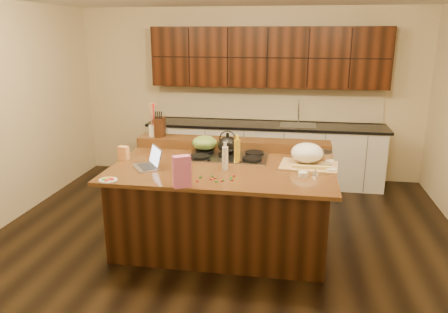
# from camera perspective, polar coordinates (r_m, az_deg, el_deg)

# --- Properties ---
(room) EXTENTS (5.52, 5.02, 2.72)m
(room) POSITION_cam_1_polar(r_m,az_deg,el_deg) (4.68, -0.10, 3.95)
(room) COLOR black
(room) RESTS_ON ground
(island) EXTENTS (2.40, 1.60, 0.92)m
(island) POSITION_cam_1_polar(r_m,az_deg,el_deg) (4.95, -0.10, -6.14)
(island) COLOR black
(island) RESTS_ON ground
(back_ledge) EXTENTS (2.40, 0.30, 0.12)m
(back_ledge) POSITION_cam_1_polar(r_m,az_deg,el_deg) (5.44, 1.14, 1.67)
(back_ledge) COLOR black
(back_ledge) RESTS_ON island
(cooktop) EXTENTS (0.92, 0.52, 0.05)m
(cooktop) POSITION_cam_1_polar(r_m,az_deg,el_deg) (5.07, 0.47, 0.07)
(cooktop) COLOR gray
(cooktop) RESTS_ON island
(back_counter) EXTENTS (3.70, 0.66, 2.40)m
(back_counter) POSITION_cam_1_polar(r_m,az_deg,el_deg) (6.89, 5.50, 4.70)
(back_counter) COLOR silver
(back_counter) RESTS_ON ground
(kettle) EXTENTS (0.28, 0.28, 0.20)m
(kettle) POSITION_cam_1_polar(r_m,az_deg,el_deg) (5.04, 0.47, 1.50)
(kettle) COLOR black
(kettle) RESTS_ON cooktop
(green_bowl) EXTENTS (0.37, 0.37, 0.17)m
(green_bowl) POSITION_cam_1_polar(r_m,az_deg,el_deg) (5.22, -2.56, 1.80)
(green_bowl) COLOR olive
(green_bowl) RESTS_ON cooktop
(laptop) EXTENTS (0.39, 0.41, 0.22)m
(laptop) POSITION_cam_1_polar(r_m,az_deg,el_deg) (4.75, -9.60, -0.73)
(laptop) COLOR #B7B7BC
(laptop) RESTS_ON island
(oil_bottle) EXTENTS (0.08, 0.08, 0.27)m
(oil_bottle) POSITION_cam_1_polar(r_m,az_deg,el_deg) (4.81, 1.72, 0.65)
(oil_bottle) COLOR gold
(oil_bottle) RESTS_ON island
(vinegar_bottle) EXTENTS (0.07, 0.07, 0.25)m
(vinegar_bottle) POSITION_cam_1_polar(r_m,az_deg,el_deg) (4.58, 0.15, -0.26)
(vinegar_bottle) COLOR silver
(vinegar_bottle) RESTS_ON island
(wooden_tray) EXTENTS (0.64, 0.51, 0.24)m
(wooden_tray) POSITION_cam_1_polar(r_m,az_deg,el_deg) (4.82, 10.86, 0.09)
(wooden_tray) COLOR tan
(wooden_tray) RESTS_ON island
(ramekin_a) EXTENTS (0.13, 0.13, 0.04)m
(ramekin_a) POSITION_cam_1_polar(r_m,az_deg,el_deg) (4.48, 10.26, -2.28)
(ramekin_a) COLOR white
(ramekin_a) RESTS_ON island
(ramekin_b) EXTENTS (0.12, 0.12, 0.04)m
(ramekin_b) POSITION_cam_1_polar(r_m,az_deg,el_deg) (4.65, 13.82, -1.82)
(ramekin_b) COLOR white
(ramekin_b) RESTS_ON island
(ramekin_c) EXTENTS (0.13, 0.13, 0.04)m
(ramekin_c) POSITION_cam_1_polar(r_m,az_deg,el_deg) (4.95, 13.58, -0.70)
(ramekin_c) COLOR white
(ramekin_c) RESTS_ON island
(strainer_bowl) EXTENTS (0.28, 0.28, 0.09)m
(strainer_bowl) POSITION_cam_1_polar(r_m,az_deg,el_deg) (5.06, 12.73, -0.03)
(strainer_bowl) COLOR #996B3F
(strainer_bowl) RESTS_ON island
(kitchen_timer) EXTENTS (0.10, 0.10, 0.07)m
(kitchen_timer) POSITION_cam_1_polar(r_m,az_deg,el_deg) (4.53, 11.84, -2.00)
(kitchen_timer) COLOR silver
(kitchen_timer) RESTS_ON island
(pink_bag) EXTENTS (0.18, 0.16, 0.30)m
(pink_bag) POSITION_cam_1_polar(r_m,az_deg,el_deg) (4.09, -5.53, -1.96)
(pink_bag) COLOR #CA5F90
(pink_bag) RESTS_ON island
(candy_plate) EXTENTS (0.23, 0.23, 0.01)m
(candy_plate) POSITION_cam_1_polar(r_m,az_deg,el_deg) (4.44, -14.91, -2.99)
(candy_plate) COLOR white
(candy_plate) RESTS_ON island
(package_box) EXTENTS (0.12, 0.09, 0.16)m
(package_box) POSITION_cam_1_polar(r_m,az_deg,el_deg) (5.08, -13.00, 0.42)
(package_box) COLOR #ECA053
(package_box) RESTS_ON island
(utensil_crock) EXTENTS (0.16, 0.16, 0.14)m
(utensil_crock) POSITION_cam_1_polar(r_m,az_deg,el_deg) (5.65, -9.18, 3.35)
(utensil_crock) COLOR white
(utensil_crock) RESTS_ON back_ledge
(knife_block) EXTENTS (0.15, 0.21, 0.24)m
(knife_block) POSITION_cam_1_polar(r_m,az_deg,el_deg) (5.61, -8.35, 3.83)
(knife_block) COLOR black
(knife_block) RESTS_ON back_ledge
(gumdrop_0) EXTENTS (0.02, 0.02, 0.02)m
(gumdrop_0) POSITION_cam_1_polar(r_m,az_deg,el_deg) (4.28, 1.13, -3.10)
(gumdrop_0) COLOR red
(gumdrop_0) RESTS_ON island
(gumdrop_1) EXTENTS (0.02, 0.02, 0.02)m
(gumdrop_1) POSITION_cam_1_polar(r_m,az_deg,el_deg) (4.23, -1.03, -3.30)
(gumdrop_1) COLOR #198C26
(gumdrop_1) RESTS_ON island
(gumdrop_2) EXTENTS (0.02, 0.02, 0.02)m
(gumdrop_2) POSITION_cam_1_polar(r_m,az_deg,el_deg) (4.40, 1.33, -2.53)
(gumdrop_2) COLOR red
(gumdrop_2) RESTS_ON island
(gumdrop_3) EXTENTS (0.02, 0.02, 0.02)m
(gumdrop_3) POSITION_cam_1_polar(r_m,az_deg,el_deg) (4.37, -3.12, -2.69)
(gumdrop_3) COLOR #198C26
(gumdrop_3) RESTS_ON island
(gumdrop_4) EXTENTS (0.02, 0.02, 0.02)m
(gumdrop_4) POSITION_cam_1_polar(r_m,az_deg,el_deg) (4.31, -1.68, -2.97)
(gumdrop_4) COLOR red
(gumdrop_4) RESTS_ON island
(gumdrop_5) EXTENTS (0.02, 0.02, 0.02)m
(gumdrop_5) POSITION_cam_1_polar(r_m,az_deg,el_deg) (4.39, -1.53, -2.56)
(gumdrop_5) COLOR #198C26
(gumdrop_5) RESTS_ON island
(gumdrop_6) EXTENTS (0.02, 0.02, 0.02)m
(gumdrop_6) POSITION_cam_1_polar(r_m,az_deg,el_deg) (4.46, -4.38, -2.34)
(gumdrop_6) COLOR red
(gumdrop_6) RESTS_ON island
(gumdrop_7) EXTENTS (0.02, 0.02, 0.02)m
(gumdrop_7) POSITION_cam_1_polar(r_m,az_deg,el_deg) (4.30, 0.93, -2.98)
(gumdrop_7) COLOR #198C26
(gumdrop_7) RESTS_ON island
(gumdrop_8) EXTENTS (0.02, 0.02, 0.02)m
(gumdrop_8) POSITION_cam_1_polar(r_m,az_deg,el_deg) (4.33, -1.18, -2.85)
(gumdrop_8) COLOR red
(gumdrop_8) RESTS_ON island
(gumdrop_9) EXTENTS (0.02, 0.02, 0.02)m
(gumdrop_9) POSITION_cam_1_polar(r_m,az_deg,el_deg) (4.27, -0.10, -3.12)
(gumdrop_9) COLOR #198C26
(gumdrop_9) RESTS_ON island
(gumdrop_10) EXTENTS (0.02, 0.02, 0.02)m
(gumdrop_10) POSITION_cam_1_polar(r_m,az_deg,el_deg) (4.26, -3.54, -3.22)
(gumdrop_10) COLOR red
(gumdrop_10) RESTS_ON island
(gumdrop_11) EXTENTS (0.02, 0.02, 0.02)m
(gumdrop_11) POSITION_cam_1_polar(r_m,az_deg,el_deg) (4.35, -1.19, -2.77)
(gumdrop_11) COLOR #198C26
(gumdrop_11) RESTS_ON island
(gumdrop_12) EXTENTS (0.02, 0.02, 0.02)m
(gumdrop_12) POSITION_cam_1_polar(r_m,az_deg,el_deg) (4.25, -0.32, -3.23)
(gumdrop_12) COLOR red
(gumdrop_12) RESTS_ON island
(gumdrop_13) EXTENTS (0.02, 0.02, 0.02)m
(gumdrop_13) POSITION_cam_1_polar(r_m,az_deg,el_deg) (4.34, 0.97, -2.78)
(gumdrop_13) COLOR #198C26
(gumdrop_13) RESTS_ON island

